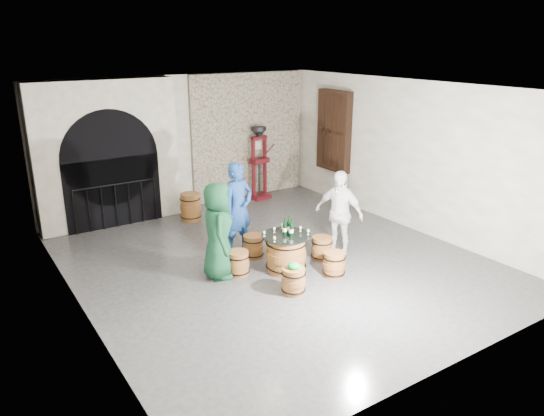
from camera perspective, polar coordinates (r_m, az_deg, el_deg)
ground at (r=9.80m, az=0.19°, el=-5.81°), size 8.00×8.00×0.00m
wall_back at (r=12.71m, az=-9.86°, el=7.12°), size 8.00×0.00×8.00m
wall_front at (r=6.49m, az=20.14°, el=-4.61°), size 8.00×0.00×8.00m
wall_left at (r=7.97m, az=-21.30°, el=-0.53°), size 0.00×8.00×8.00m
wall_right at (r=11.51m, az=14.97°, el=5.63°), size 0.00×8.00×8.00m
ceiling at (r=8.98m, az=0.22°, el=13.17°), size 8.00×8.00×0.00m
stone_facing_panel at (r=13.46m, az=-2.67°, el=7.99°), size 3.20×0.12×3.18m
arched_opening at (r=11.85m, az=-17.80°, el=5.63°), size 3.10×0.60×3.19m
shuttered_window at (r=13.08m, az=6.85°, el=8.47°), size 0.23×1.10×2.00m
barrel_table at (r=9.26m, az=1.57°, el=-5.01°), size 0.88×0.88×0.69m
barrel_stool_left at (r=9.17m, az=-3.76°, el=-6.11°), size 0.41×0.41×0.44m
barrel_stool_far at (r=9.87m, az=-2.10°, el=-4.25°), size 0.41×0.41×0.44m
barrel_stool_right at (r=9.83m, az=5.54°, el=-4.45°), size 0.41×0.41×0.44m
barrel_stool_near_right at (r=9.18m, az=6.88°, el=-6.20°), size 0.41×0.41×0.44m
barrel_stool_near_left at (r=8.53m, az=2.39°, el=-8.04°), size 0.41×0.41×0.44m
green_cap at (r=8.42m, az=2.44°, el=-6.43°), size 0.24×0.19×0.11m
person_green at (r=8.90m, az=-6.02°, el=-2.51°), size 0.82×0.98×1.71m
person_blue at (r=9.92m, az=-3.74°, el=-0.01°), size 0.72×0.54×1.79m
person_white at (r=9.87m, az=7.41°, el=-0.57°), size 0.75×1.06×1.67m
wine_bottle_left at (r=9.09m, az=1.43°, el=-2.22°), size 0.08×0.08×0.32m
wine_bottle_center at (r=9.03m, az=2.14°, el=-2.36°), size 0.08×0.08×0.32m
wine_bottle_right at (r=9.17m, az=1.89°, el=-2.04°), size 0.08×0.08×0.32m
tasting_glass_a at (r=8.81m, az=0.28°, el=-3.48°), size 0.05×0.05×0.10m
tasting_glass_b at (r=9.29m, az=3.16°, el=-2.32°), size 0.05×0.05×0.10m
tasting_glass_c at (r=9.22m, az=0.25°, el=-2.44°), size 0.05×0.05×0.10m
tasting_glass_d at (r=9.42m, az=1.14°, el=-2.00°), size 0.05×0.05×0.10m
tasting_glass_e at (r=9.15m, az=4.03°, el=-2.68°), size 0.05×0.05×0.10m
tasting_glass_f at (r=9.05m, az=-0.88°, el=-2.87°), size 0.05×0.05×0.10m
side_barrel at (r=11.97m, az=-9.01°, el=0.12°), size 0.48×0.48×0.64m
corking_press at (r=13.28m, az=-1.43°, el=5.63°), size 0.80×0.49×1.88m
control_box at (r=13.56m, az=-1.57°, el=7.01°), size 0.18×0.10×0.22m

